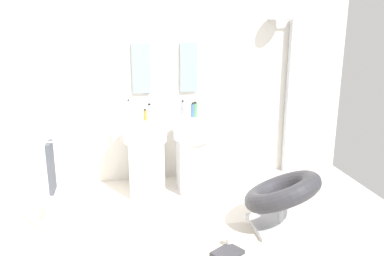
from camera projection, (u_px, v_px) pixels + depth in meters
The scene contains 18 objects.
ground_plane at pixel (187, 242), 3.73m from camera, with size 4.80×3.60×0.04m, color silver.
rear_partition at pixel (165, 79), 4.95m from camera, with size 4.80×0.10×2.60m, color silver.
pedestal_sink_left at pixel (146, 151), 4.64m from camera, with size 0.51×0.51×1.05m.
pedestal_sink_right at pixel (195, 148), 4.74m from camera, with size 0.51×0.51×1.05m.
vanity_mirror_left at pixel (141, 69), 4.79m from camera, with size 0.22×0.03×0.60m, color #8C9EA8.
vanity_mirror_right at pixel (189, 68), 4.89m from camera, with size 0.22×0.03×0.60m, color #8C9EA8.
shower_column at pixel (291, 94), 5.18m from camera, with size 0.49×0.24×2.05m.
lounge_chair at pixel (282, 196), 3.86m from camera, with size 1.10×1.10×0.65m.
towel_rack at pixel (48, 170), 3.78m from camera, with size 0.37×0.22×0.95m.
area_rug at pixel (242, 244), 3.66m from camera, with size 0.90×0.77×0.01m, color beige.
magazine_charcoal at pixel (227, 253), 3.47m from camera, with size 0.25×0.19×0.04m, color #38383D.
coffee_mug at pixel (229, 241), 3.61m from camera, with size 0.07×0.07×0.09m, color white.
soap_bottle_white at pixel (149, 112), 4.35m from camera, with size 0.05×0.05×0.18m.
soap_bottle_grey at pixel (183, 108), 4.60m from camera, with size 0.04×0.04×0.17m.
soap_bottle_clear at pixel (129, 108), 4.54m from camera, with size 0.04×0.04×0.19m.
soap_bottle_blue at pixel (193, 110), 4.48m from camera, with size 0.06×0.06×0.17m.
soap_bottle_amber at pixel (145, 115), 4.33m from camera, with size 0.04×0.04×0.13m.
soap_bottle_green at pixel (195, 110), 4.47m from camera, with size 0.05×0.05×0.18m.
Camera 1 is at (-0.55, -3.27, 2.01)m, focal length 36.82 mm.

